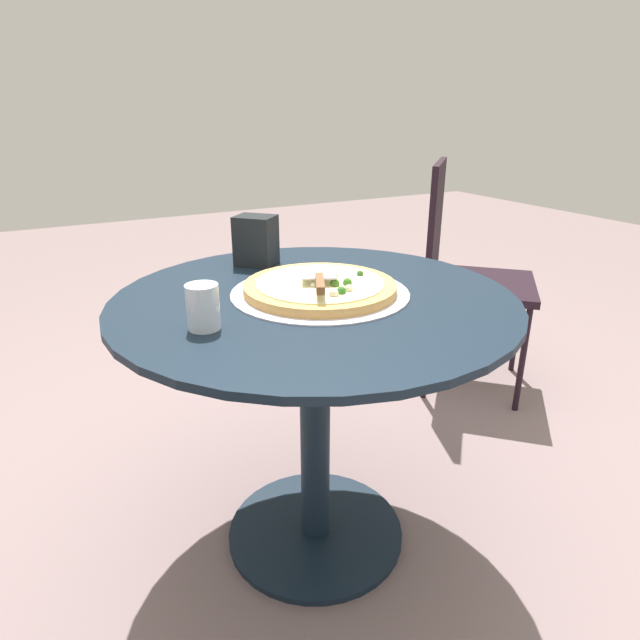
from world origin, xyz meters
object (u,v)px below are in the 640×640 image
at_px(pizza_on_tray, 320,288).
at_px(patio_table, 315,367).
at_px(napkin_dispenser, 256,241).
at_px(patio_chair_near, 461,263).
at_px(drinking_cup, 203,307).
at_px(pizza_server, 319,278).

bearing_deg(pizza_on_tray, patio_table, -155.51).
distance_m(napkin_dispenser, patio_chair_near, 1.03).
bearing_deg(patio_chair_near, drinking_cup, -154.15).
relative_size(pizza_server, napkin_dispenser, 1.51).
height_order(pizza_server, patio_chair_near, patio_chair_near).
height_order(drinking_cup, napkin_dispenser, napkin_dispenser).
bearing_deg(napkin_dispenser, pizza_server, -40.07).
bearing_deg(patio_table, pizza_server, -93.39).
height_order(pizza_on_tray, drinking_cup, drinking_cup).
bearing_deg(pizza_server, napkin_dispenser, 92.73).
relative_size(pizza_on_tray, patio_chair_near, 0.46).
height_order(patio_table, patio_chair_near, patio_chair_near).
xyz_separation_m(pizza_on_tray, patio_chair_near, (0.94, 0.52, -0.19)).
distance_m(pizza_server, drinking_cup, 0.29).
relative_size(pizza_on_tray, drinking_cup, 4.64).
bearing_deg(patio_table, drinking_cup, -165.87).
height_order(pizza_on_tray, patio_chair_near, patio_chair_near).
bearing_deg(pizza_server, pizza_on_tray, 58.28).
xyz_separation_m(pizza_server, patio_chair_near, (0.96, 0.56, -0.23)).
xyz_separation_m(patio_table, pizza_server, (-0.00, -0.03, 0.24)).
distance_m(pizza_server, napkin_dispenser, 0.34).
bearing_deg(drinking_cup, patio_chair_near, 25.85).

